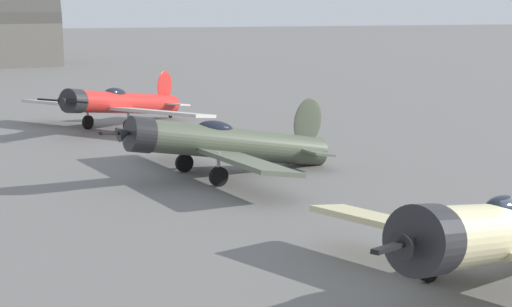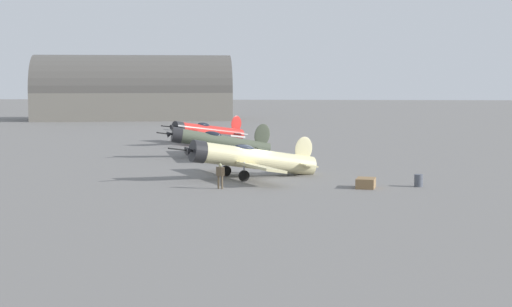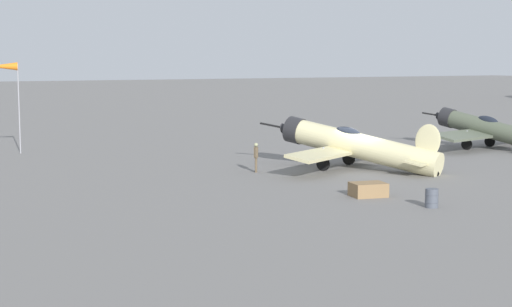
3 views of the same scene
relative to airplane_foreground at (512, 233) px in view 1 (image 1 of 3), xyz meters
name	(u,v)px [view 1 (image 1 of 3)]	position (x,y,z in m)	size (l,w,h in m)	color
airplane_foreground	(512,233)	(0.00, 0.00, 0.00)	(10.67, 10.79, 3.18)	beige
airplane_mid_apron	(224,143)	(-4.23, 14.84, -0.03)	(10.45, 11.16, 3.30)	#4C5442
airplane_far_line	(120,103)	(-7.20, 28.81, 0.03)	(10.39, 10.54, 3.14)	red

